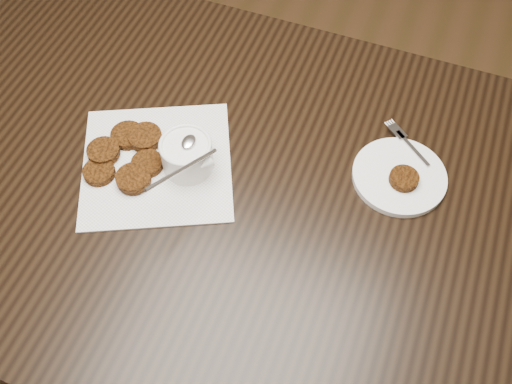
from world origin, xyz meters
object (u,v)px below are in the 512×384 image
napkin (157,164)px  plate_with_patty (400,174)px  sauce_ramekin (185,144)px  table (241,268)px

napkin → plate_with_patty: (0.46, 0.14, 0.01)m
napkin → plate_with_patty: plate_with_patty is taller
napkin → sauce_ramekin: bearing=16.6°
table → napkin: 0.41m
table → sauce_ramekin: size_ratio=10.87×
sauce_ramekin → plate_with_patty: size_ratio=0.75×
sauce_ramekin → plate_with_patty: 0.42m
sauce_ramekin → table: bearing=-3.5°
table → plate_with_patty: bearing=23.9°
sauce_ramekin → plate_with_patty: sauce_ramekin is taller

